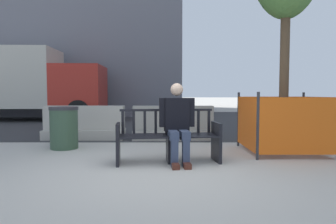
% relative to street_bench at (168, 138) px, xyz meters
% --- Properties ---
extents(ground_plane, '(200.00, 200.00, 0.00)m').
position_rel_street_bench_xyz_m(ground_plane, '(-0.11, -0.67, -0.40)').
color(ground_plane, '#B7B2A8').
extents(street_asphalt, '(120.00, 12.00, 0.01)m').
position_rel_street_bench_xyz_m(street_asphalt, '(-0.11, 8.03, -0.39)').
color(street_asphalt, '#333335').
rests_on(street_asphalt, ground).
extents(street_bench, '(1.74, 0.72, 0.88)m').
position_rel_street_bench_xyz_m(street_bench, '(0.00, 0.00, 0.00)').
color(street_bench, black).
rests_on(street_bench, ground).
extents(seated_person, '(0.59, 0.76, 1.31)m').
position_rel_street_bench_xyz_m(seated_person, '(0.16, -0.04, 0.29)').
color(seated_person, black).
rests_on(seated_person, ground).
extents(jersey_barrier_centre, '(2.02, 0.74, 0.84)m').
position_rel_street_bench_xyz_m(jersey_barrier_centre, '(0.13, 2.54, -0.06)').
color(jersey_barrier_centre, gray).
rests_on(jersey_barrier_centre, ground).
extents(jersey_barrier_left, '(2.00, 0.68, 0.84)m').
position_rel_street_bench_xyz_m(jersey_barrier_left, '(-2.11, 2.60, -0.06)').
color(jersey_barrier_left, '#ADA89E').
rests_on(jersey_barrier_left, ground).
extents(construction_fence, '(1.46, 1.46, 1.17)m').
position_rel_street_bench_xyz_m(construction_fence, '(2.24, 0.86, 0.19)').
color(construction_fence, '#2D2D33').
rests_on(construction_fence, ground).
extents(delivery_truck, '(6.87, 2.52, 3.05)m').
position_rel_street_bench_xyz_m(delivery_truck, '(-6.41, 7.90, 1.29)').
color(delivery_truck, '#B2281E').
rests_on(delivery_truck, ground).
extents(trash_bin, '(0.59, 0.59, 0.87)m').
position_rel_street_bench_xyz_m(trash_bin, '(-2.16, 1.24, 0.04)').
color(trash_bin, '#334C38').
rests_on(trash_bin, ground).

